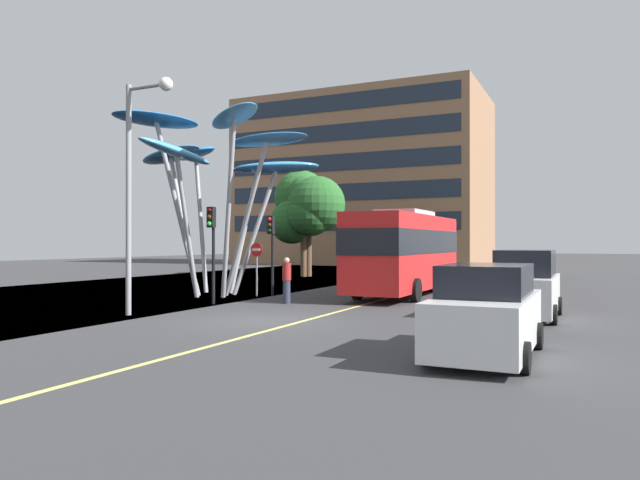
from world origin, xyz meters
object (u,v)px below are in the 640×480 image
Objects in this scene: car_parked_near at (486,313)px; street_lamp at (139,166)px; traffic_light_kerb_far at (271,238)px; no_entry_sign at (257,261)px; pedestrian at (287,280)px; leaf_sculpture at (217,158)px; traffic_light_kerb_near at (212,234)px; red_bus at (405,249)px; car_parked_mid at (525,286)px.

street_lamp is (-11.45, 2.23, 3.99)m from car_parked_near.
traffic_light_kerb_far is 0.80× the size of car_parked_near.
traffic_light_kerb_far is 1.51× the size of no_entry_sign.
car_parked_near is 2.48× the size of pedestrian.
leaf_sculpture is at bearing 144.70° from car_parked_near.
traffic_light_kerb_near is at bearing -148.94° from pedestrian.
leaf_sculpture is at bearing -156.41° from red_bus.
leaf_sculpture is at bearing -173.65° from no_entry_sign.
street_lamp reaches higher than car_parked_near.
leaf_sculpture is at bearing 122.32° from traffic_light_kerb_near.
traffic_light_kerb_near is 11.57m from car_parked_mid.
red_bus is 2.72× the size of traffic_light_kerb_far.
no_entry_sign reaches higher than pedestrian.
street_lamp reaches higher than no_entry_sign.
traffic_light_kerb_far is at bearing 42.08° from no_entry_sign.
no_entry_sign is at bearing -137.92° from traffic_light_kerb_far.
street_lamp is (2.06, -7.33, -1.31)m from leaf_sculpture.
car_parked_mid is at bearing -16.30° from traffic_light_kerb_far.
red_bus is at bearing 61.82° from street_lamp.
pedestrian is (4.63, -1.91, -5.31)m from leaf_sculpture.
traffic_light_kerb_near is at bearing -175.89° from car_parked_mid.
red_bus is at bearing 133.84° from car_parked_mid.
leaf_sculpture reaches higher than traffic_light_kerb_near.
traffic_light_kerb_near is (-5.66, -6.81, 0.64)m from red_bus.
street_lamp is at bearing -91.39° from traffic_light_kerb_near.
car_parked_mid is at bearing -4.28° from pedestrian.
red_bus is at bearing 50.28° from traffic_light_kerb_near.
car_parked_mid is at bearing -13.56° from no_entry_sign.
car_parked_near is 12.33m from street_lamp.
car_parked_mid is at bearing -10.77° from leaf_sculpture.
no_entry_sign is at bearing 93.05° from traffic_light_kerb_near.
traffic_light_kerb_near is at bearing -86.95° from no_entry_sign.
pedestrian is at bearing -38.60° from no_entry_sign.
car_parked_mid is at bearing 89.50° from car_parked_near.
traffic_light_kerb_far reaches higher than no_entry_sign.
no_entry_sign is (-2.67, 2.13, 0.68)m from pedestrian.
no_entry_sign is at bearing 166.44° from car_parked_mid.
pedestrian is 0.76× the size of no_entry_sign.
pedestrian is at bearing -120.89° from red_bus.
pedestrian is (-8.94, 0.67, -0.09)m from car_parked_mid.
car_parked_near is 1.88× the size of no_entry_sign.
leaf_sculpture is at bearing 105.67° from street_lamp.
street_lamp is at bearing -92.86° from traffic_light_kerb_far.
no_entry_sign reaches higher than car_parked_mid.
leaf_sculpture is 4.50× the size of no_entry_sign.
street_lamp is at bearing -89.26° from no_entry_sign.
car_parked_mid is (11.41, 0.82, -1.73)m from traffic_light_kerb_near.
no_entry_sign is at bearing -151.39° from red_bus.
leaf_sculpture reaches higher than car_parked_mid.
car_parked_near is at bearing -11.03° from street_lamp.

